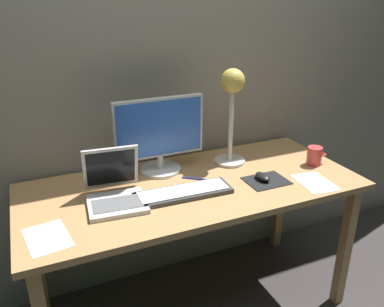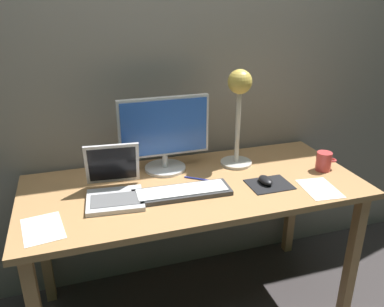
{
  "view_description": "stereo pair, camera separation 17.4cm",
  "coord_description": "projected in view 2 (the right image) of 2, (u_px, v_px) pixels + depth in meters",
  "views": [
    {
      "loc": [
        -0.68,
        -1.52,
        1.58
      ],
      "look_at": [
        -0.03,
        -0.05,
        0.92
      ],
      "focal_mm": 36.63,
      "sensor_mm": 36.0,
      "label": 1
    },
    {
      "loc": [
        -0.51,
        -1.58,
        1.58
      ],
      "look_at": [
        -0.03,
        -0.05,
        0.92
      ],
      "focal_mm": 36.63,
      "sensor_mm": 36.0,
      "label": 2
    }
  ],
  "objects": [
    {
      "name": "paper_sheet_near_mouse",
      "position": [
        320.0,
        189.0,
        1.81
      ],
      "size": [
        0.17,
        0.23,
        0.0
      ],
      "primitive_type": "cube",
      "rotation": [
        0.0,
        0.0,
        -0.11
      ],
      "color": "white",
      "rests_on": "desk"
    },
    {
      "name": "ground_plane",
      "position": [
        194.0,
        305.0,
        2.14
      ],
      "size": [
        4.8,
        4.8,
        0.0
      ],
      "primitive_type": "plane",
      "color": "#383333",
      "rests_on": "ground"
    },
    {
      "name": "keyboard_main",
      "position": [
        182.0,
        192.0,
        1.76
      ],
      "size": [
        0.44,
        0.16,
        0.03
      ],
      "color": "#38383A",
      "rests_on": "desk"
    },
    {
      "name": "desk_lamp",
      "position": [
        239.0,
        100.0,
        1.94
      ],
      "size": [
        0.17,
        0.17,
        0.5
      ],
      "color": "beige",
      "rests_on": "desk"
    },
    {
      "name": "desk",
      "position": [
        194.0,
        199.0,
        1.89
      ],
      "size": [
        1.6,
        0.7,
        0.74
      ],
      "color": "tan",
      "rests_on": "ground"
    },
    {
      "name": "pen",
      "position": [
        198.0,
        179.0,
        1.9
      ],
      "size": [
        0.12,
        0.09,
        0.01
      ],
      "primitive_type": "cylinder",
      "rotation": [
        0.0,
        1.57,
        -0.63
      ],
      "color": "#2633A5",
      "rests_on": "desk"
    },
    {
      "name": "mousepad",
      "position": [
        269.0,
        184.0,
        1.85
      ],
      "size": [
        0.2,
        0.16,
        0.0
      ],
      "primitive_type": "cube",
      "color": "black",
      "rests_on": "desk"
    },
    {
      "name": "mouse",
      "position": [
        266.0,
        180.0,
        1.85
      ],
      "size": [
        0.06,
        0.1,
        0.03
      ],
      "primitive_type": "ellipsoid",
      "color": "black",
      "rests_on": "mousepad"
    },
    {
      "name": "back_wall",
      "position": [
        170.0,
        52.0,
        2.0
      ],
      "size": [
        4.8,
        0.06,
        2.6
      ],
      "primitive_type": "cube",
      "color": "gray",
      "rests_on": "ground"
    },
    {
      "name": "coffee_mug",
      "position": [
        324.0,
        161.0,
        1.99
      ],
      "size": [
        0.11,
        0.08,
        0.1
      ],
      "color": "#CC3F3F",
      "rests_on": "desk"
    },
    {
      "name": "laptop",
      "position": [
        114.0,
        182.0,
        1.73
      ],
      "size": [
        0.27,
        0.3,
        0.23
      ],
      "color": "silver",
      "rests_on": "desk"
    },
    {
      "name": "paper_sheet_by_keyboard",
      "position": [
        43.0,
        229.0,
        1.51
      ],
      "size": [
        0.18,
        0.23,
        0.0
      ],
      "primitive_type": "cube",
      "rotation": [
        0.0,
        0.0,
        0.15
      ],
      "color": "white",
      "rests_on": "desk"
    },
    {
      "name": "monitor",
      "position": [
        164.0,
        132.0,
        1.93
      ],
      "size": [
        0.45,
        0.21,
        0.38
      ],
      "color": "silver",
      "rests_on": "desk"
    }
  ]
}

